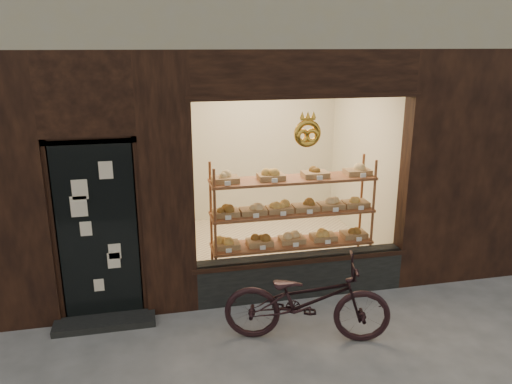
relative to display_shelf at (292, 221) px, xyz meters
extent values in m
cube|color=black|center=(0.00, -0.42, -0.59)|extent=(2.70, 0.25, 0.55)
cube|color=black|center=(-2.45, -0.49, 0.23)|extent=(0.90, 0.04, 2.15)
cube|color=black|center=(-2.45, -0.65, -0.83)|extent=(1.15, 0.35, 0.08)
torus|color=gold|center=(0.00, -0.53, 1.28)|extent=(0.33, 0.07, 0.33)
cube|color=brown|center=(0.00, 0.00, -0.82)|extent=(2.20, 0.45, 0.04)
cube|color=brown|center=(0.00, 0.00, -0.32)|extent=(2.20, 0.45, 0.03)
cube|color=brown|center=(0.00, 0.00, 0.13)|extent=(2.20, 0.45, 0.04)
cube|color=brown|center=(0.00, 0.00, 0.58)|extent=(2.20, 0.45, 0.04)
cylinder|color=brown|center=(-1.07, -0.19, -0.02)|extent=(0.04, 0.04, 1.70)
cylinder|color=brown|center=(1.07, -0.19, -0.02)|extent=(0.04, 0.04, 1.70)
cylinder|color=brown|center=(-1.07, 0.20, -0.02)|extent=(0.04, 0.04, 1.70)
cylinder|color=brown|center=(1.07, 0.20, -0.02)|extent=(0.04, 0.04, 1.70)
cube|color=olive|center=(-0.90, 0.00, -0.26)|extent=(0.34, 0.24, 0.07)
sphere|color=gold|center=(-0.90, 0.00, -0.18)|extent=(0.11, 0.11, 0.11)
cube|color=white|center=(-0.90, -0.18, -0.26)|extent=(0.07, 0.01, 0.05)
cube|color=olive|center=(-0.45, 0.00, -0.26)|extent=(0.34, 0.24, 0.07)
sphere|color=brown|center=(-0.45, 0.00, -0.18)|extent=(0.11, 0.11, 0.11)
cube|color=white|center=(-0.45, -0.18, -0.26)|extent=(0.07, 0.01, 0.05)
cube|color=olive|center=(0.00, 0.00, -0.26)|extent=(0.34, 0.24, 0.07)
sphere|color=#D3B478|center=(0.00, 0.00, -0.18)|extent=(0.11, 0.11, 0.11)
cube|color=white|center=(0.00, -0.18, -0.26)|extent=(0.07, 0.01, 0.05)
cube|color=olive|center=(0.45, 0.00, -0.26)|extent=(0.34, 0.24, 0.07)
sphere|color=gold|center=(0.45, 0.00, -0.18)|extent=(0.11, 0.11, 0.11)
cube|color=white|center=(0.45, -0.18, -0.26)|extent=(0.07, 0.01, 0.05)
cube|color=olive|center=(0.90, 0.00, -0.26)|extent=(0.34, 0.24, 0.07)
sphere|color=brown|center=(0.90, 0.00, -0.18)|extent=(0.11, 0.11, 0.11)
cube|color=white|center=(0.90, -0.18, -0.26)|extent=(0.08, 0.01, 0.05)
cube|color=olive|center=(-0.90, 0.00, 0.19)|extent=(0.34, 0.24, 0.07)
sphere|color=brown|center=(-0.90, 0.00, 0.27)|extent=(0.11, 0.11, 0.11)
cube|color=white|center=(-0.90, -0.18, 0.19)|extent=(0.07, 0.01, 0.06)
cube|color=olive|center=(-0.54, 0.00, 0.19)|extent=(0.34, 0.24, 0.07)
sphere|color=#D3B478|center=(-0.54, 0.00, 0.27)|extent=(0.11, 0.11, 0.11)
cube|color=white|center=(-0.54, -0.18, 0.19)|extent=(0.08, 0.01, 0.06)
cube|color=olive|center=(-0.18, 0.00, 0.19)|extent=(0.34, 0.24, 0.07)
sphere|color=gold|center=(-0.18, 0.00, 0.27)|extent=(0.11, 0.11, 0.11)
cube|color=white|center=(-0.18, -0.18, 0.19)|extent=(0.07, 0.01, 0.06)
cube|color=olive|center=(0.18, 0.00, 0.19)|extent=(0.34, 0.24, 0.07)
sphere|color=brown|center=(0.18, 0.00, 0.27)|extent=(0.11, 0.11, 0.11)
cube|color=white|center=(0.18, -0.18, 0.19)|extent=(0.07, 0.01, 0.06)
cube|color=olive|center=(0.54, 0.00, 0.19)|extent=(0.34, 0.24, 0.07)
sphere|color=#D3B478|center=(0.54, 0.00, 0.27)|extent=(0.11, 0.11, 0.11)
cube|color=white|center=(0.54, -0.18, 0.19)|extent=(0.08, 0.01, 0.06)
cube|color=olive|center=(0.90, 0.00, 0.19)|extent=(0.34, 0.24, 0.07)
sphere|color=gold|center=(0.90, 0.00, 0.27)|extent=(0.11, 0.11, 0.11)
cube|color=white|center=(0.90, -0.18, 0.19)|extent=(0.08, 0.01, 0.06)
cube|color=olive|center=(-0.90, 0.00, 0.64)|extent=(0.34, 0.24, 0.07)
sphere|color=#D3B478|center=(-0.90, 0.00, 0.72)|extent=(0.11, 0.11, 0.11)
cube|color=white|center=(-0.90, -0.18, 0.64)|extent=(0.07, 0.01, 0.06)
cube|color=olive|center=(-0.30, 0.00, 0.64)|extent=(0.34, 0.24, 0.07)
sphere|color=gold|center=(-0.30, 0.00, 0.72)|extent=(0.11, 0.11, 0.11)
cube|color=white|center=(-0.30, -0.18, 0.64)|extent=(0.08, 0.01, 0.06)
cube|color=olive|center=(0.30, 0.00, 0.64)|extent=(0.34, 0.24, 0.07)
sphere|color=brown|center=(0.30, 0.00, 0.72)|extent=(0.11, 0.11, 0.11)
cube|color=white|center=(0.30, -0.18, 0.64)|extent=(0.07, 0.01, 0.06)
cube|color=olive|center=(0.90, 0.00, 0.64)|extent=(0.34, 0.24, 0.07)
sphere|color=#D3B478|center=(0.90, 0.00, 0.72)|extent=(0.11, 0.11, 0.11)
cube|color=white|center=(0.90, -0.18, 0.64)|extent=(0.08, 0.01, 0.06)
imported|color=black|center=(-0.24, -1.41, -0.39)|extent=(1.92, 1.11, 0.95)
camera|label=1|loc=(-1.84, -6.05, 2.30)|focal=35.00mm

